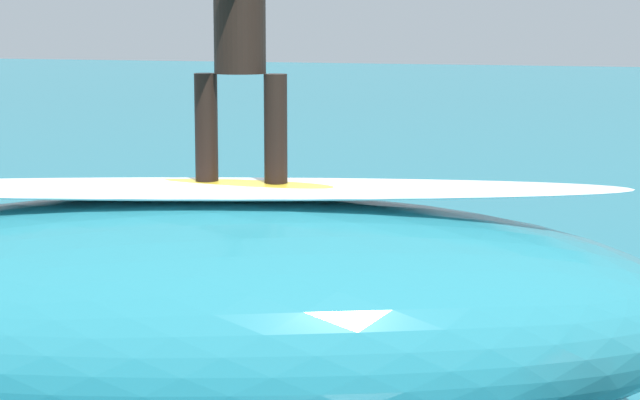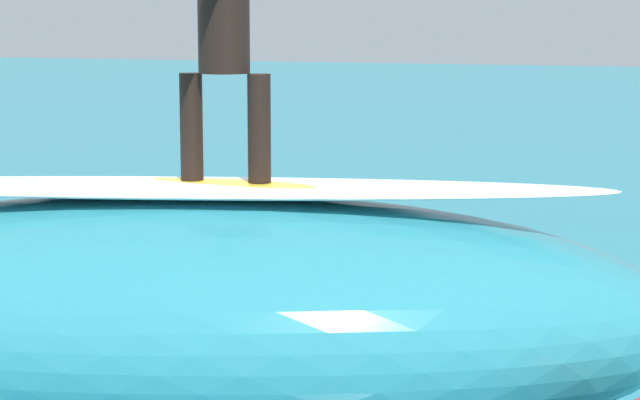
% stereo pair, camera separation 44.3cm
% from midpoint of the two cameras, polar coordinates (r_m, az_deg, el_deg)
% --- Properties ---
extents(ground_plane, '(120.00, 120.00, 0.00)m').
position_cam_midpoint_polar(ground_plane, '(9.64, -5.70, -7.13)').
color(ground_plane, teal).
extents(wave_crest, '(6.65, 4.34, 1.57)m').
position_cam_midpoint_polar(wave_crest, '(7.40, -7.23, -5.78)').
color(wave_crest, teal).
rests_on(wave_crest, ground_plane).
extents(wave_foam_lip, '(5.25, 2.53, 0.08)m').
position_cam_midpoint_polar(wave_foam_lip, '(7.24, -7.35, 0.54)').
color(wave_foam_lip, white).
rests_on(wave_foam_lip, wave_crest).
extents(surfboard_riding, '(2.00, 0.76, 0.08)m').
position_cam_midpoint_polar(surfboard_riding, '(7.21, -5.60, 0.56)').
color(surfboard_riding, yellow).
rests_on(surfboard_riding, wave_crest).
extents(surfer_riding, '(0.58, 1.38, 1.46)m').
position_cam_midpoint_polar(surfer_riding, '(7.14, -5.71, 7.66)').
color(surfer_riding, black).
rests_on(surfer_riding, surfboard_riding).
extents(surfboard_paddling, '(1.20, 2.22, 0.10)m').
position_cam_midpoint_polar(surfboard_paddling, '(11.45, 1.31, -4.28)').
color(surfboard_paddling, '#EAE5C6').
rests_on(surfboard_paddling, ground_plane).
extents(surfer_paddling, '(0.78, 1.72, 0.32)m').
position_cam_midpoint_polar(surfer_paddling, '(11.31, 0.91, -3.48)').
color(surfer_paddling, black).
rests_on(surfer_paddling, surfboard_paddling).
extents(foam_patch_near, '(0.74, 0.73, 0.10)m').
position_cam_midpoint_polar(foam_patch_near, '(10.75, 6.99, -5.21)').
color(foam_patch_near, white).
rests_on(foam_patch_near, ground_plane).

